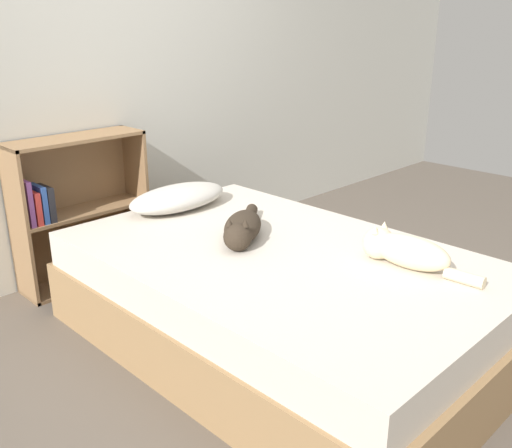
{
  "coord_description": "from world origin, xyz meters",
  "views": [
    {
      "loc": [
        -1.82,
        -1.67,
        1.51
      ],
      "look_at": [
        0.0,
        0.16,
        0.58
      ],
      "focal_mm": 40.0,
      "sensor_mm": 36.0,
      "label": 1
    }
  ],
  "objects_px": {
    "pillow": "(178,198)",
    "bookshelf": "(74,208)",
    "bed": "(279,299)",
    "cat_light": "(403,250)",
    "cat_dark": "(242,228)"
  },
  "relations": [
    {
      "from": "cat_dark",
      "to": "bookshelf",
      "type": "bearing_deg",
      "value": -112.6
    },
    {
      "from": "pillow",
      "to": "cat_light",
      "type": "height_order",
      "value": "cat_light"
    },
    {
      "from": "cat_dark",
      "to": "bookshelf",
      "type": "relative_size",
      "value": 0.58
    },
    {
      "from": "bed",
      "to": "pillow",
      "type": "xyz_separation_m",
      "value": [
        0.07,
        0.86,
        0.31
      ]
    },
    {
      "from": "cat_dark",
      "to": "bookshelf",
      "type": "height_order",
      "value": "bookshelf"
    },
    {
      "from": "bookshelf",
      "to": "bed",
      "type": "bearing_deg",
      "value": -76.84
    },
    {
      "from": "pillow",
      "to": "bookshelf",
      "type": "bearing_deg",
      "value": 127.14
    },
    {
      "from": "bed",
      "to": "cat_light",
      "type": "xyz_separation_m",
      "value": [
        0.27,
        -0.49,
        0.32
      ]
    },
    {
      "from": "pillow",
      "to": "cat_light",
      "type": "relative_size",
      "value": 1.12
    },
    {
      "from": "cat_light",
      "to": "pillow",
      "type": "bearing_deg",
      "value": 4.7
    },
    {
      "from": "bookshelf",
      "to": "pillow",
      "type": "bearing_deg",
      "value": -52.86
    },
    {
      "from": "pillow",
      "to": "bookshelf",
      "type": "relative_size",
      "value": 0.71
    },
    {
      "from": "bed",
      "to": "bookshelf",
      "type": "relative_size",
      "value": 2.36
    },
    {
      "from": "bed",
      "to": "cat_dark",
      "type": "bearing_deg",
      "value": 91.97
    },
    {
      "from": "cat_light",
      "to": "cat_dark",
      "type": "xyz_separation_m",
      "value": [
        -0.28,
        0.73,
        -0.01
      ]
    }
  ]
}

